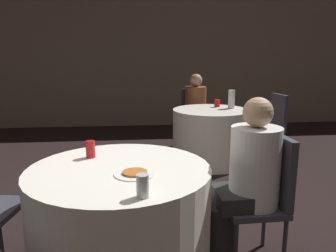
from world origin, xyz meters
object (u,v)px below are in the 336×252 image
object	(u,v)px
pizza_plate_near	(135,173)
soda_can_red	(90,149)
chair_far_east	(273,121)
bottle_far	(231,99)
person_floral_shirt	(196,111)
chair_far_north	(194,113)
soda_can_silver	(143,186)
chair_near_east	(267,189)
person_white_shirt	(245,182)
table_far	(210,136)
table_near	(121,221)

from	to	relation	value
pizza_plate_near	soda_can_red	xyz separation A→B (m)	(-0.31, 0.37, 0.05)
chair_far_east	bottle_far	size ratio (longest dim) A/B	3.64
bottle_far	person_floral_shirt	bearing A→B (deg)	116.90
pizza_plate_near	chair_far_north	bearing A→B (deg)	73.96
chair_far_east	person_floral_shirt	xyz separation A→B (m)	(-0.99, 0.67, 0.05)
chair_far_north	chair_far_east	bearing A→B (deg)	136.03
soda_can_red	chair_far_north	bearing A→B (deg)	66.80
person_floral_shirt	pizza_plate_near	xyz separation A→B (m)	(-0.98, -3.20, 0.15)
pizza_plate_near	bottle_far	bearing A→B (deg)	61.82
soda_can_silver	chair_far_north	bearing A→B (deg)	75.98
chair_far_north	person_floral_shirt	xyz separation A→B (m)	(0.01, -0.16, 0.05)
soda_can_silver	bottle_far	size ratio (longest dim) A/B	0.48
chair_near_east	person_floral_shirt	bearing A→B (deg)	-2.53
chair_far_east	person_white_shirt	world-z (taller)	person_white_shirt
person_floral_shirt	soda_can_red	bearing A→B (deg)	61.16
chair_near_east	pizza_plate_near	bearing A→B (deg)	98.01
table_far	bottle_far	size ratio (longest dim) A/B	4.08
table_far	chair_far_north	xyz separation A→B (m)	(-0.07, 0.94, 0.17)
table_far	person_white_shirt	world-z (taller)	person_white_shirt
table_far	soda_can_red	xyz separation A→B (m)	(-1.35, -2.05, 0.44)
chair_far_north	person_floral_shirt	distance (m)	0.17
person_white_shirt	bottle_far	distance (m)	2.43
chair_far_east	person_floral_shirt	world-z (taller)	person_floral_shirt
chair_near_east	table_far	bearing A→B (deg)	-4.39
person_floral_shirt	pizza_plate_near	world-z (taller)	person_floral_shirt
table_near	soda_can_red	world-z (taller)	soda_can_red
chair_near_east	person_white_shirt	distance (m)	0.17
chair_near_east	person_white_shirt	bearing A→B (deg)	90.00
table_near	table_far	distance (m)	2.56
pizza_plate_near	soda_can_red	distance (m)	0.49
person_white_shirt	chair_near_east	bearing A→B (deg)	-90.00
table_far	chair_far_north	bearing A→B (deg)	94.27
table_near	table_far	world-z (taller)	same
person_floral_shirt	bottle_far	world-z (taller)	person_floral_shirt
chair_near_east	soda_can_red	world-z (taller)	chair_near_east
table_far	pizza_plate_near	distance (m)	2.66
table_near	chair_far_north	xyz separation A→B (m)	(1.07, 3.23, 0.17)
person_white_shirt	bottle_far	size ratio (longest dim) A/B	4.67
person_white_shirt	soda_can_red	size ratio (longest dim) A/B	9.81
chair_far_east	soda_can_silver	world-z (taller)	chair_far_east
chair_far_east	person_floral_shirt	size ratio (longest dim) A/B	0.79
table_far	person_white_shirt	xyz separation A→B (m)	(-0.28, -2.27, 0.23)
table_far	chair_far_north	size ratio (longest dim) A/B	1.12
soda_can_red	pizza_plate_near	bearing A→B (deg)	-49.96
chair_far_north	person_white_shirt	xyz separation A→B (m)	(-0.21, -3.21, 0.06)
chair_near_east	person_white_shirt	xyz separation A→B (m)	(-0.16, -0.00, 0.06)
person_white_shirt	person_floral_shirt	size ratio (longest dim) A/B	1.01
chair_far_north	chair_near_east	bearing A→B (deg)	84.84
pizza_plate_near	chair_near_east	bearing A→B (deg)	9.37
soda_can_red	soda_can_silver	size ratio (longest dim) A/B	1.00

